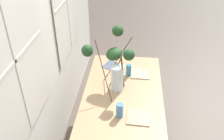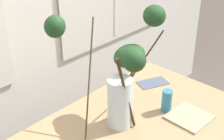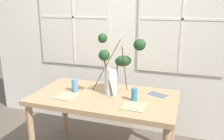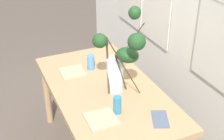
# 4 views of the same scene
# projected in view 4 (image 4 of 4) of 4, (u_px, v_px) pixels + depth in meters

# --- Properties ---
(dining_table) EXTENTS (1.50, 0.82, 0.73)m
(dining_table) POSITION_uv_depth(u_px,v_px,m) (105.00, 97.00, 2.61)
(dining_table) COLOR tan
(dining_table) RESTS_ON ground
(vase_with_branches) EXTENTS (0.62, 0.52, 0.62)m
(vase_with_branches) POSITION_uv_depth(u_px,v_px,m) (120.00, 59.00, 2.38)
(vase_with_branches) COLOR silver
(vase_with_branches) RESTS_ON dining_table
(drinking_glass_blue_left) EXTENTS (0.07, 0.07, 0.14)m
(drinking_glass_blue_left) POSITION_uv_depth(u_px,v_px,m) (91.00, 62.00, 2.81)
(drinking_glass_blue_left) COLOR #4C84BC
(drinking_glass_blue_left) RESTS_ON dining_table
(drinking_glass_blue_right) EXTENTS (0.06, 0.06, 0.13)m
(drinking_glass_blue_right) POSITION_uv_depth(u_px,v_px,m) (117.00, 105.00, 2.26)
(drinking_glass_blue_right) COLOR teal
(drinking_glass_blue_right) RESTS_ON dining_table
(plate_square_left) EXTENTS (0.22, 0.22, 0.01)m
(plate_square_left) POSITION_uv_depth(u_px,v_px,m) (72.00, 72.00, 2.79)
(plate_square_left) COLOR tan
(plate_square_left) RESTS_ON dining_table
(plate_square_right) EXTENTS (0.22, 0.22, 0.01)m
(plate_square_right) POSITION_uv_depth(u_px,v_px,m) (101.00, 119.00, 2.21)
(plate_square_right) COLOR tan
(plate_square_right) RESTS_ON dining_table
(napkin_folded) EXTENTS (0.23, 0.18, 0.00)m
(napkin_folded) POSITION_uv_depth(u_px,v_px,m) (160.00, 119.00, 2.22)
(napkin_folded) COLOR #4C566B
(napkin_folded) RESTS_ON dining_table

